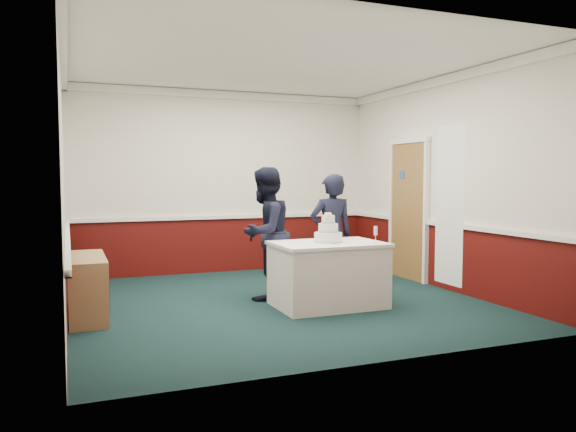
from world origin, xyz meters
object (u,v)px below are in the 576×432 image
object	(u,v)px
sideboard	(87,287)
cake_knife	(333,244)
cake_table	(328,274)
person_man	(265,233)
person_woman	(331,235)
wedding_cake	(328,233)
champagne_flute	(376,232)

from	to	relation	value
sideboard	cake_knife	bearing A→B (deg)	-13.89
sideboard	cake_table	distance (m)	2.81
person_man	person_woman	xyz separation A→B (m)	(0.88, -0.15, -0.04)
sideboard	wedding_cake	size ratio (longest dim) A/B	3.30
cake_knife	person_woman	xyz separation A→B (m)	(0.34, 0.75, 0.02)
wedding_cake	cake_table	bearing A→B (deg)	-90.00
cake_table	cake_knife	bearing A→B (deg)	-98.53
cake_knife	champagne_flute	size ratio (longest dim) A/B	1.07
person_man	champagne_flute	bearing A→B (deg)	98.66
cake_table	cake_knife	world-z (taller)	cake_knife
cake_table	wedding_cake	xyz separation A→B (m)	(0.00, 0.00, 0.50)
sideboard	cake_knife	world-z (taller)	cake_knife
wedding_cake	champagne_flute	xyz separation A→B (m)	(0.50, -0.28, 0.03)
cake_knife	person_man	xyz separation A→B (m)	(-0.54, 0.90, 0.06)
wedding_cake	champagne_flute	distance (m)	0.57
cake_table	person_woman	size ratio (longest dim) A/B	0.81
cake_table	champagne_flute	size ratio (longest dim) A/B	6.44
champagne_flute	person_man	size ratio (longest dim) A/B	0.12
sideboard	champagne_flute	xyz separation A→B (m)	(3.27, -0.76, 0.58)
cake_table	champagne_flute	distance (m)	0.78
cake_knife	wedding_cake	bearing A→B (deg)	58.19
wedding_cake	person_man	world-z (taller)	person_man
champagne_flute	person_woman	world-z (taller)	person_woman
cake_table	cake_knife	size ratio (longest dim) A/B	6.00
cake_table	cake_knife	xyz separation A→B (m)	(-0.03, -0.20, 0.39)
cake_knife	person_man	bearing A→B (deg)	97.88
champagne_flute	person_woman	distance (m)	0.86
cake_table	person_man	bearing A→B (deg)	129.39
person_woman	sideboard	bearing A→B (deg)	4.76
wedding_cake	person_man	bearing A→B (deg)	129.39
wedding_cake	person_woman	xyz separation A→B (m)	(0.31, 0.55, -0.09)
champagne_flute	person_man	distance (m)	1.45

